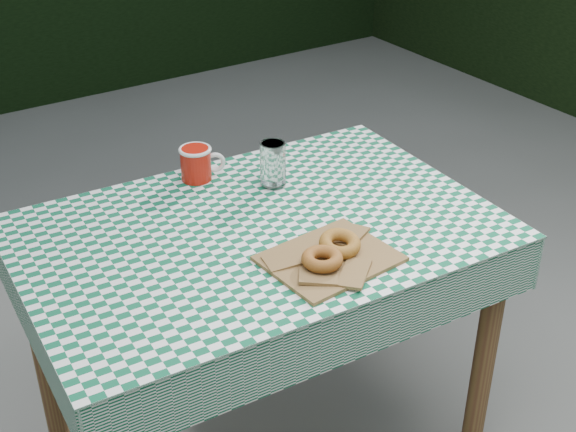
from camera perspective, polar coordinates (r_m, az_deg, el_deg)
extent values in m
plane|color=#5B5A55|center=(2.49, -4.29, -14.62)|extent=(60.00, 60.00, 0.00)
cube|color=brown|center=(2.16, -1.97, -9.51)|extent=(1.20, 0.83, 0.75)
cube|color=#0D5737|center=(1.94, -2.16, -0.87)|extent=(1.22, 0.85, 0.01)
cube|color=olive|center=(1.81, 3.08, -3.07)|extent=(0.31, 0.25, 0.02)
torus|color=#8E5B1D|center=(1.76, 2.53, -3.17)|extent=(0.12, 0.12, 0.03)
torus|color=#A26D21|center=(1.82, 3.83, -2.03)|extent=(0.11, 0.11, 0.03)
cylinder|color=white|center=(2.10, -1.12, 3.81)|extent=(0.08, 0.08, 0.13)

